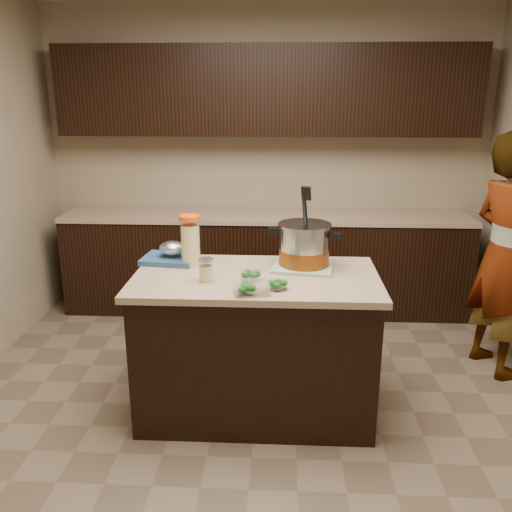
{
  "coord_description": "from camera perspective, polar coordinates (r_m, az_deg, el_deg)",
  "views": [
    {
      "loc": [
        0.16,
        -3.04,
        1.95
      ],
      "look_at": [
        0.0,
        0.0,
        1.02
      ],
      "focal_mm": 38.0,
      "sensor_mm": 36.0,
      "label": 1
    }
  ],
  "objects": [
    {
      "name": "island",
      "position": [
        3.39,
        0.0,
        -9.21
      ],
      "size": [
        1.46,
        0.81,
        0.9
      ],
      "color": "black",
      "rests_on": "ground"
    },
    {
      "name": "blue_tray",
      "position": [
        3.51,
        -8.97,
        0.11
      ],
      "size": [
        0.36,
        0.3,
        0.13
      ],
      "rotation": [
        0.0,
        0.0,
        -0.11
      ],
      "color": "navy",
      "rests_on": "island"
    },
    {
      "name": "person",
      "position": [
        4.13,
        24.76,
        0.01
      ],
      "size": [
        0.58,
        0.72,
        1.71
      ],
      "primitive_type": "imported",
      "rotation": [
        0.0,
        0.0,
        1.88
      ],
      "color": "gray",
      "rests_on": "ground"
    },
    {
      "name": "back_cabinets",
      "position": [
        4.89,
        1.06,
        5.08
      ],
      "size": [
        3.6,
        0.63,
        2.33
      ],
      "color": "black",
      "rests_on": "ground"
    },
    {
      "name": "ground_plane",
      "position": [
        3.62,
        0.0,
        -15.65
      ],
      "size": [
        4.0,
        4.0,
        0.0
      ],
      "primitive_type": "plane",
      "color": "brown",
      "rests_on": "ground"
    },
    {
      "name": "mason_jar",
      "position": [
        3.12,
        -5.3,
        -1.53
      ],
      "size": [
        0.1,
        0.1,
        0.14
      ],
      "rotation": [
        0.0,
        0.0,
        -0.2
      ],
      "color": "#D4CC81",
      "rests_on": "island"
    },
    {
      "name": "room_shell",
      "position": [
        3.05,
        0.0,
        12.57
      ],
      "size": [
        4.04,
        4.04,
        2.72
      ],
      "color": "tan",
      "rests_on": "ground"
    },
    {
      "name": "stock_pot",
      "position": [
        3.34,
        5.09,
        0.94
      ],
      "size": [
        0.45,
        0.4,
        0.47
      ],
      "rotation": [
        0.0,
        0.0,
        -0.28
      ],
      "color": "#B7B7BC",
      "rests_on": "dish_towel"
    },
    {
      "name": "broccoli_tub_right",
      "position": [
        2.99,
        2.29,
        -3.08
      ],
      "size": [
        0.14,
        0.14,
        0.05
      ],
      "rotation": [
        0.0,
        0.0,
        -0.39
      ],
      "color": "silver",
      "rests_on": "island"
    },
    {
      "name": "lemonade_pitcher",
      "position": [
        3.38,
        -6.91,
        1.38
      ],
      "size": [
        0.14,
        0.14,
        0.32
      ],
      "rotation": [
        0.0,
        0.0,
        0.06
      ],
      "color": "#D4CC81",
      "rests_on": "island"
    },
    {
      "name": "broccoli_tub_rect",
      "position": [
        2.92,
        -0.49,
        -3.43
      ],
      "size": [
        0.21,
        0.17,
        0.07
      ],
      "rotation": [
        0.0,
        0.0,
        0.22
      ],
      "color": "silver",
      "rests_on": "island"
    },
    {
      "name": "dish_towel",
      "position": [
        3.38,
        5.03,
        -1.0
      ],
      "size": [
        0.41,
        0.41,
        0.02
      ],
      "primitive_type": "cube",
      "rotation": [
        0.0,
        0.0,
        -0.16
      ],
      "color": "#5B8761",
      "rests_on": "island"
    },
    {
      "name": "broccoli_tub_left",
      "position": [
        3.13,
        -0.55,
        -2.13
      ],
      "size": [
        0.13,
        0.13,
        0.06
      ],
      "rotation": [
        0.0,
        0.0,
        0.14
      ],
      "color": "silver",
      "rests_on": "island"
    }
  ]
}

